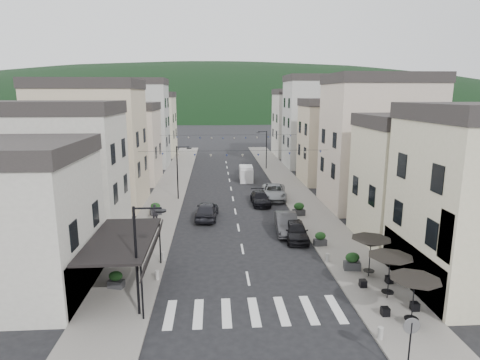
# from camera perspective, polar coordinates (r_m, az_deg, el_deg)

# --- Properties ---
(ground) EXTENTS (700.00, 700.00, 0.00)m
(ground) POSITION_cam_1_polar(r_m,az_deg,el_deg) (21.05, 2.60, -20.94)
(ground) COLOR black
(ground) RESTS_ON ground
(sidewalk_left) EXTENTS (4.00, 76.00, 0.12)m
(sidewalk_left) POSITION_cam_1_polar(r_m,az_deg,el_deg) (51.13, -9.77, -1.02)
(sidewalk_left) COLOR slate
(sidewalk_left) RESTS_ON ground
(sidewalk_right) EXTENTS (4.00, 76.00, 0.12)m
(sidewalk_right) POSITION_cam_1_polar(r_m,az_deg,el_deg) (51.73, 6.99, -0.78)
(sidewalk_right) COLOR slate
(sidewalk_right) RESTS_ON ground
(hill_backdrop) EXTENTS (640.00, 360.00, 70.00)m
(hill_backdrop) POSITION_cam_1_polar(r_m,az_deg,el_deg) (317.76, -3.41, 9.95)
(hill_backdrop) COLOR black
(hill_backdrop) RESTS_ON ground
(boutique_awning) EXTENTS (3.77, 7.50, 3.28)m
(boutique_awning) POSITION_cam_1_polar(r_m,az_deg,el_deg) (24.60, -15.89, -8.27)
(boutique_awning) COLOR black
(boutique_awning) RESTS_ON ground
(buildings_row_left) EXTENTS (10.20, 54.16, 14.00)m
(buildings_row_left) POSITION_cam_1_polar(r_m,az_deg,el_deg) (56.94, -16.45, 6.17)
(buildings_row_left) COLOR #B0ABA1
(buildings_row_left) RESTS_ON ground
(buildings_row_right) EXTENTS (10.20, 54.16, 14.50)m
(buildings_row_right) POSITION_cam_1_polar(r_m,az_deg,el_deg) (56.84, 13.29, 6.53)
(buildings_row_right) COLOR beige
(buildings_row_right) RESTS_ON ground
(cafe_terrace) EXTENTS (2.50, 8.10, 2.53)m
(cafe_terrace) POSITION_cam_1_polar(r_m,az_deg,el_deg) (24.32, 20.57, -10.74)
(cafe_terrace) COLOR black
(cafe_terrace) RESTS_ON ground
(streetlamp_left_near) EXTENTS (1.70, 0.56, 6.00)m
(streetlamp_left_near) POSITION_cam_1_polar(r_m,az_deg,el_deg) (21.37, -13.86, -9.62)
(streetlamp_left_near) COLOR black
(streetlamp_left_near) RESTS_ON ground
(streetlamp_left_far) EXTENTS (1.70, 0.56, 6.00)m
(streetlamp_left_far) POSITION_cam_1_polar(r_m,az_deg,el_deg) (44.39, -8.56, 1.84)
(streetlamp_left_far) COLOR black
(streetlamp_left_far) RESTS_ON ground
(streetlamp_right_far) EXTENTS (1.70, 0.56, 6.00)m
(streetlamp_right_far) POSITION_cam_1_polar(r_m,az_deg,el_deg) (62.53, 3.54, 4.89)
(streetlamp_right_far) COLOR black
(streetlamp_right_far) RESTS_ON ground
(traffic_sign) EXTENTS (0.70, 0.07, 2.70)m
(traffic_sign) POSITION_cam_1_polar(r_m,az_deg,el_deg) (18.70, 23.10, -19.66)
(traffic_sign) COLOR black
(traffic_sign) RESTS_ON ground
(bollards) EXTENTS (11.66, 10.26, 0.60)m
(bollards) POSITION_cam_1_polar(r_m,az_deg,el_deg) (25.63, 1.23, -13.47)
(bollards) COLOR gray
(bollards) RESTS_ON ground
(bunting_near) EXTENTS (19.00, 0.28, 0.62)m
(bunting_near) POSITION_cam_1_polar(r_m,az_deg,el_deg) (40.02, -0.77, 3.70)
(bunting_near) COLOR black
(bunting_near) RESTS_ON ground
(bunting_far) EXTENTS (19.00, 0.28, 0.62)m
(bunting_far) POSITION_cam_1_polar(r_m,az_deg,el_deg) (55.89, -1.63, 6.07)
(bunting_far) COLOR black
(bunting_far) RESTS_ON ground
(parked_car_a) EXTENTS (2.07, 4.48, 1.49)m
(parked_car_a) POSITION_cam_1_polar(r_m,az_deg,el_deg) (32.79, 7.98, -7.15)
(parked_car_a) COLOR black
(parked_car_a) RESTS_ON ground
(parked_car_b) EXTENTS (2.07, 5.04, 1.62)m
(parked_car_b) POSITION_cam_1_polar(r_m,az_deg,el_deg) (34.34, 6.60, -6.10)
(parked_car_b) COLOR #313134
(parked_car_b) RESTS_ON ground
(parked_car_c) EXTENTS (3.27, 5.97, 1.59)m
(parked_car_c) POSITION_cam_1_polar(r_m,az_deg,el_deg) (45.10, 4.85, -1.68)
(parked_car_c) COLOR gray
(parked_car_c) RESTS_ON ground
(parked_car_d) EXTENTS (1.92, 4.56, 1.31)m
(parked_car_d) POSITION_cam_1_polar(r_m,az_deg,el_deg) (42.74, 2.90, -2.62)
(parked_car_d) COLOR black
(parked_car_d) RESTS_ON ground
(parked_car_e) EXTENTS (2.38, 5.05, 1.67)m
(parked_car_e) POSITION_cam_1_polar(r_m,az_deg,el_deg) (37.84, -4.74, -4.31)
(parked_car_e) COLOR black
(parked_car_e) RESTS_ON ground
(delivery_van) EXTENTS (1.84, 4.38, 2.08)m
(delivery_van) POSITION_cam_1_polar(r_m,az_deg,el_deg) (54.41, 0.86, 0.97)
(delivery_van) COLOR silver
(delivery_van) RESTS_ON ground
(pedestrian_a) EXTENTS (0.68, 0.56, 1.60)m
(pedestrian_a) POSITION_cam_1_polar(r_m,az_deg,el_deg) (37.40, -11.98, -4.59)
(pedestrian_a) COLOR black
(pedestrian_a) RESTS_ON sidewalk_left
(pedestrian_b) EXTENTS (1.16, 1.14, 1.88)m
(pedestrian_b) POSITION_cam_1_polar(r_m,az_deg,el_deg) (32.31, -16.27, -7.24)
(pedestrian_b) COLOR black
(pedestrian_b) RESTS_ON sidewalk_left
(planter_la) EXTENTS (1.03, 0.74, 1.04)m
(planter_la) POSITION_cam_1_polar(r_m,az_deg,el_deg) (25.78, -17.23, -13.38)
(planter_la) COLOR #313134
(planter_la) RESTS_ON sidewalk_left
(planter_lb) EXTENTS (1.18, 0.88, 1.18)m
(planter_lb) POSITION_cam_1_polar(r_m,az_deg,el_deg) (39.51, -11.92, -4.04)
(planter_lb) COLOR #2C2C2E
(planter_lb) RESTS_ON sidewalk_left
(planter_ra) EXTENTS (1.13, 0.72, 1.19)m
(planter_ra) POSITION_cam_1_polar(r_m,az_deg,el_deg) (27.95, 15.68, -11.07)
(planter_ra) COLOR #323235
(planter_ra) RESTS_ON sidewalk_right
(planter_rb) EXTENTS (1.00, 0.61, 1.07)m
(planter_rb) POSITION_cam_1_polar(r_m,az_deg,el_deg) (31.64, 11.35, -8.21)
(planter_rb) COLOR #2E2E31
(planter_rb) RESTS_ON sidewalk_right
(planter_rc) EXTENTS (1.21, 0.78, 1.26)m
(planter_rc) POSITION_cam_1_polar(r_m,az_deg,el_deg) (38.87, 8.38, -4.11)
(planter_rc) COLOR #29292B
(planter_rc) RESTS_ON sidewalk_right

